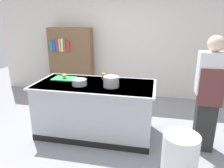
{
  "coord_description": "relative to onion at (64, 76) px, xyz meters",
  "views": [
    {
      "loc": [
        0.98,
        -3.21,
        1.95
      ],
      "look_at": [
        0.25,
        0.2,
        0.85
      ],
      "focal_mm": 34.27,
      "sensor_mm": 36.0,
      "label": 1
    }
  ],
  "objects": [
    {
      "name": "juice_cup",
      "position": [
        0.67,
        0.17,
        -0.01
      ],
      "size": [
        0.07,
        0.07,
        0.1
      ],
      "primitive_type": "cylinder",
      "color": "yellow",
      "rests_on": "counter_island"
    },
    {
      "name": "ground_plane",
      "position": [
        0.59,
        -0.13,
        -0.96
      ],
      "size": [
        10.0,
        10.0,
        0.0
      ],
      "primitive_type": "plane",
      "color": "gray"
    },
    {
      "name": "counter_island",
      "position": [
        0.59,
        -0.13,
        -0.5
      ],
      "size": [
        1.98,
        0.98,
        0.9
      ],
      "color": "#B7BABF",
      "rests_on": "ground_plane"
    },
    {
      "name": "person_chef",
      "position": [
        2.32,
        -0.25,
        -0.05
      ],
      "size": [
        0.38,
        0.25,
        1.72
      ],
      "rotation": [
        0.0,
        0.0,
        1.65
      ],
      "color": "#2D2D2D",
      "rests_on": "ground_plane"
    },
    {
      "name": "back_wall",
      "position": [
        0.59,
        1.97,
        0.54
      ],
      "size": [
        6.4,
        0.12,
        3.0
      ],
      "primitive_type": "cube",
      "color": "silver",
      "rests_on": "ground_plane"
    },
    {
      "name": "stock_pot",
      "position": [
        0.89,
        -0.23,
        0.02
      ],
      "size": [
        0.31,
        0.24,
        0.17
      ],
      "color": "#B7BABF",
      "rests_on": "counter_island"
    },
    {
      "name": "bookshelf",
      "position": [
        -0.56,
        1.67,
        -0.11
      ],
      "size": [
        1.1,
        0.31,
        1.7
      ],
      "color": "brown",
      "rests_on": "ground_plane"
    },
    {
      "name": "onion",
      "position": [
        0.0,
        0.0,
        0.0
      ],
      "size": [
        0.09,
        0.09,
        0.09
      ],
      "primitive_type": "sphere",
      "color": "tan",
      "rests_on": "cutting_board"
    },
    {
      "name": "cutting_board",
      "position": [
        -0.02,
        0.02,
        -0.05
      ],
      "size": [
        0.4,
        0.28,
        0.02
      ],
      "primitive_type": "cube",
      "color": "green",
      "rests_on": "counter_island"
    },
    {
      "name": "mixing_bowl",
      "position": [
        0.37,
        -0.26,
        -0.01
      ],
      "size": [
        0.24,
        0.24,
        0.1
      ],
      "primitive_type": "cylinder",
      "color": "#B7BABF",
      "rests_on": "counter_island"
    },
    {
      "name": "trash_bin",
      "position": [
        1.91,
        -0.97,
        -0.66
      ],
      "size": [
        0.44,
        0.44,
        0.6
      ],
      "primitive_type": "cylinder",
      "color": "white",
      "rests_on": "ground_plane"
    }
  ]
}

